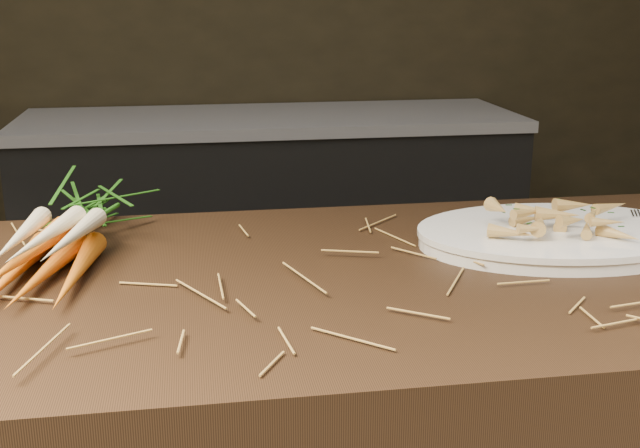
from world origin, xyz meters
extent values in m
cube|color=black|center=(0.30, 2.18, 0.40)|extent=(1.80, 0.60, 0.80)
cube|color=#99999E|center=(0.30, 2.18, 0.82)|extent=(1.82, 0.62, 0.04)
cone|color=#C2510F|center=(-0.24, 0.33, 0.92)|extent=(0.07, 0.27, 0.03)
cone|color=#C2510F|center=(-0.20, 0.32, 0.92)|extent=(0.09, 0.27, 0.03)
cone|color=#C2510F|center=(-0.15, 0.31, 0.92)|extent=(0.06, 0.27, 0.03)
cone|color=#C2510F|center=(-0.22, 0.31, 0.94)|extent=(0.10, 0.27, 0.03)
cone|color=beige|center=(-0.23, 0.33, 0.96)|extent=(0.05, 0.25, 0.04)
cone|color=beige|center=(-0.19, 0.32, 0.97)|extent=(0.08, 0.25, 0.04)
cone|color=beige|center=(-0.16, 0.32, 0.96)|extent=(0.07, 0.25, 0.04)
ellipsoid|color=#1C6512|center=(-0.15, 0.54, 0.95)|extent=(0.20, 0.25, 0.09)
camera|label=1|loc=(0.01, -0.75, 1.29)|focal=45.00mm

